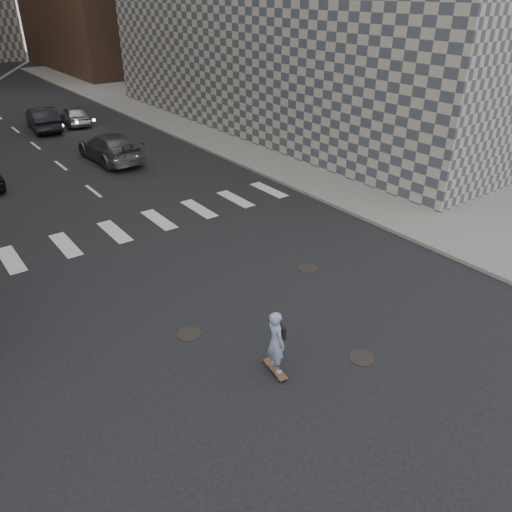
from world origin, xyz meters
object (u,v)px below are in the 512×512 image
(traffic_car_b, at_px, (110,147))
(traffic_car_e, at_px, (43,119))
(skateboarder, at_px, (276,342))
(traffic_car_d, at_px, (75,115))

(traffic_car_b, bearing_deg, traffic_car_e, -85.50)
(skateboarder, height_order, traffic_car_d, skateboarder)
(skateboarder, height_order, traffic_car_b, skateboarder)
(skateboarder, relative_size, traffic_car_d, 0.46)
(traffic_car_b, bearing_deg, skateboarder, 78.12)
(traffic_car_b, relative_size, traffic_car_d, 1.33)
(skateboarder, distance_m, traffic_car_d, 29.95)
(traffic_car_b, height_order, traffic_car_e, traffic_car_e)
(traffic_car_e, bearing_deg, skateboarder, 90.78)
(traffic_car_b, bearing_deg, traffic_car_d, -99.05)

